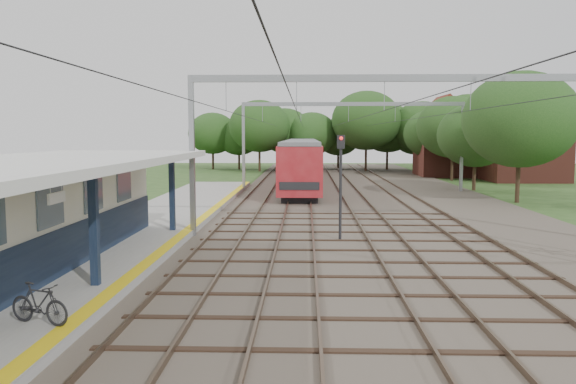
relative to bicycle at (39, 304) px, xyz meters
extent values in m
cube|color=#473D33|center=(9.91, 27.26, -0.76)|extent=(18.00, 90.00, 0.10)
cube|color=gray|center=(-1.59, 11.26, -0.64)|extent=(5.00, 52.00, 0.35)
cube|color=yellow|center=(0.66, 11.26, -0.46)|extent=(0.45, 52.00, 0.01)
cube|color=beige|center=(-2.99, 4.26, 1.24)|extent=(3.20, 18.00, 3.40)
cube|color=#101C32|center=(-1.37, 4.26, 0.24)|extent=(0.06, 18.00, 1.40)
cube|color=slate|center=(-1.36, 4.26, 1.74)|extent=(0.05, 16.00, 1.30)
cube|color=#101C32|center=(0.01, 3.26, 1.14)|extent=(0.22, 0.22, 3.20)
cube|color=#101C32|center=(0.01, 12.26, 1.14)|extent=(0.22, 0.22, 3.20)
cube|color=silver|center=(-1.89, 3.26, 2.86)|extent=(6.40, 20.00, 0.24)
cube|color=white|center=(-0.09, 1.26, 2.19)|extent=(0.06, 0.85, 0.26)
cube|color=brown|center=(1.69, 27.26, -0.64)|extent=(0.07, 88.00, 0.15)
cube|color=brown|center=(3.13, 27.26, -0.64)|extent=(0.07, 88.00, 0.15)
cube|color=brown|center=(4.69, 27.26, -0.64)|extent=(0.07, 88.00, 0.15)
cube|color=brown|center=(6.13, 27.26, -0.64)|extent=(0.07, 88.00, 0.15)
cube|color=brown|center=(8.39, 27.26, -0.64)|extent=(0.07, 88.00, 0.15)
cube|color=brown|center=(9.83, 27.26, -0.64)|extent=(0.07, 88.00, 0.15)
cube|color=brown|center=(11.99, 27.26, -0.64)|extent=(0.07, 88.00, 0.15)
cube|color=brown|center=(13.43, 27.26, -0.64)|extent=(0.07, 88.00, 0.15)
cube|color=gray|center=(0.91, 12.26, 2.69)|extent=(0.22, 0.22, 7.00)
cube|color=gray|center=(9.41, 12.26, 6.04)|extent=(17.00, 0.20, 0.30)
cube|color=gray|center=(0.91, 32.26, 2.69)|extent=(0.22, 0.22, 7.00)
cube|color=gray|center=(17.91, 32.26, 2.69)|extent=(0.22, 0.22, 7.00)
cube|color=gray|center=(9.41, 32.26, 6.04)|extent=(17.00, 0.20, 0.30)
cylinder|color=black|center=(2.41, 27.26, 4.69)|extent=(0.02, 88.00, 0.02)
cylinder|color=black|center=(5.41, 27.26, 4.69)|extent=(0.02, 88.00, 0.02)
cylinder|color=black|center=(9.11, 27.26, 4.69)|extent=(0.02, 88.00, 0.02)
cylinder|color=black|center=(12.71, 27.26, 4.69)|extent=(0.02, 88.00, 0.02)
cylinder|color=#382619|center=(-4.09, 58.26, 0.63)|extent=(0.28, 0.28, 2.88)
ellipsoid|color=#1A4117|center=(-4.09, 58.26, 4.15)|extent=(6.72, 6.72, 5.76)
cylinder|color=#382619|center=(1.91, 60.26, 0.45)|extent=(0.28, 0.28, 2.52)
ellipsoid|color=#1A4117|center=(1.91, 60.26, 3.53)|extent=(5.88, 5.88, 5.04)
cylinder|color=#382619|center=(7.91, 57.26, 0.81)|extent=(0.28, 0.28, 3.24)
ellipsoid|color=#1A4117|center=(7.91, 57.26, 4.77)|extent=(7.56, 7.56, 6.48)
cylinder|color=#382619|center=(13.91, 59.26, 0.54)|extent=(0.28, 0.28, 2.70)
ellipsoid|color=#1A4117|center=(13.91, 59.26, 3.84)|extent=(6.30, 6.30, 5.40)
cylinder|color=#382619|center=(20.41, 35.26, 0.45)|extent=(0.28, 0.28, 2.52)
ellipsoid|color=#1A4117|center=(20.41, 35.26, 3.53)|extent=(5.88, 5.88, 5.04)
cylinder|color=#382619|center=(20.91, 51.26, 0.63)|extent=(0.28, 0.28, 2.88)
ellipsoid|color=#1A4117|center=(20.91, 51.26, 4.15)|extent=(6.72, 6.72, 5.76)
cube|color=brown|center=(26.91, 43.26, 1.44)|extent=(7.00, 6.00, 4.50)
cube|color=maroon|center=(26.91, 43.26, 4.59)|extent=(4.99, 6.12, 4.99)
cube|color=brown|center=(21.91, 49.26, 1.69)|extent=(8.00, 6.00, 5.00)
cube|color=maroon|center=(21.91, 49.26, 5.09)|extent=(5.52, 6.12, 5.52)
imported|color=black|center=(0.00, 0.00, 0.00)|extent=(1.61, 0.90, 0.93)
cube|color=black|center=(5.41, 32.23, -0.49)|extent=(2.36, 16.81, 0.44)
cube|color=maroon|center=(5.41, 32.23, 1.34)|extent=(2.94, 18.28, 3.21)
cube|color=black|center=(5.41, 32.23, 1.67)|extent=(2.98, 16.81, 0.91)
cube|color=slate|center=(5.41, 32.23, 3.06)|extent=(2.71, 18.28, 0.28)
cube|color=black|center=(5.41, 51.10, -0.49)|extent=(2.36, 16.81, 0.44)
cube|color=maroon|center=(5.41, 51.10, 1.34)|extent=(2.94, 18.28, 3.21)
cube|color=black|center=(5.41, 51.10, 1.67)|extent=(2.98, 16.81, 0.91)
cube|color=slate|center=(5.41, 51.10, 3.06)|extent=(2.71, 18.28, 0.28)
cylinder|color=black|center=(7.26, 11.58, 1.23)|extent=(0.14, 0.14, 4.09)
cube|color=black|center=(7.26, 11.58, 3.38)|extent=(0.34, 0.24, 0.56)
sphere|color=red|center=(7.26, 11.48, 3.53)|extent=(0.14, 0.14, 0.14)
camera|label=1|loc=(5.81, -11.74, 3.67)|focal=35.00mm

